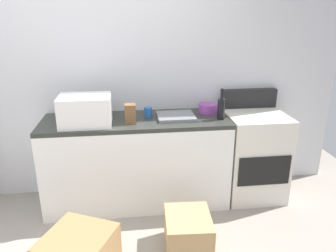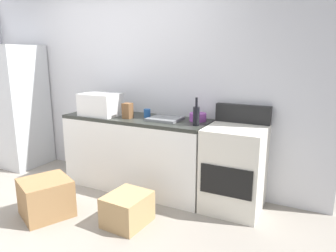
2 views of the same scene
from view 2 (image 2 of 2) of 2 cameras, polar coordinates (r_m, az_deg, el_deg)
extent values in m
plane|color=gray|center=(3.40, -21.57, -16.77)|extent=(6.00, 6.00, 0.00)
cube|color=silver|center=(4.15, -6.90, 8.28)|extent=(5.00, 0.10, 2.60)
cube|color=white|center=(3.87, -5.72, -5.19)|extent=(1.80, 0.60, 0.86)
cube|color=#2D302B|center=(3.76, -5.88, 1.34)|extent=(1.80, 0.60, 0.04)
cube|color=silver|center=(5.12, -25.93, 3.23)|extent=(0.68, 0.66, 1.76)
cube|color=silver|center=(3.40, 12.05, -7.69)|extent=(0.60, 0.60, 0.90)
cube|color=black|center=(3.14, 10.55, -10.02)|extent=(0.52, 0.02, 0.30)
cube|color=black|center=(3.50, 13.59, 2.18)|extent=(0.60, 0.08, 0.20)
cube|color=white|center=(3.91, -12.29, 3.88)|extent=(0.46, 0.34, 0.27)
cube|color=slate|center=(3.55, -0.58, 1.32)|extent=(0.36, 0.32, 0.03)
cylinder|color=black|center=(3.28, 5.20, 1.79)|extent=(0.07, 0.07, 0.20)
cylinder|color=black|center=(3.25, 5.26, 4.38)|extent=(0.03, 0.03, 0.10)
cylinder|color=#2659A5|center=(3.72, -3.85, 2.36)|extent=(0.08, 0.08, 0.10)
cube|color=brown|center=(3.68, -7.43, 2.80)|extent=(0.10, 0.10, 0.18)
cylinder|color=purple|center=(3.52, 5.50, 1.65)|extent=(0.19, 0.19, 0.09)
cube|color=tan|center=(3.18, -7.46, -14.90)|extent=(0.40, 0.45, 0.31)
cube|color=olive|center=(3.52, -21.48, -12.11)|extent=(0.61, 0.62, 0.39)
camera|label=1|loc=(2.08, -62.47, 13.15)|focal=34.80mm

